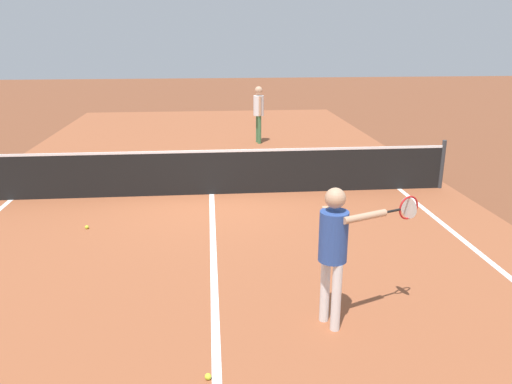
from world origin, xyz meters
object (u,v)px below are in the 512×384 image
at_px(net, 211,172).
at_px(tennis_ball_mid_court, 208,377).
at_px(tennis_ball_near_net, 87,227).
at_px(player_near, 335,242).
at_px(player_far, 258,108).

height_order(net, tennis_ball_mid_court, net).
bearing_deg(net, tennis_ball_mid_court, -90.83).
relative_size(tennis_ball_near_net, tennis_ball_mid_court, 1.00).
distance_m(net, player_near, 5.33).
distance_m(player_near, player_far, 10.31).
bearing_deg(tennis_ball_near_net, player_near, -43.40).
relative_size(net, tennis_ball_near_net, 153.81).
xyz_separation_m(net, tennis_ball_mid_court, (-0.09, -5.98, -0.46)).
distance_m(player_near, tennis_ball_near_net, 4.97).
relative_size(player_near, player_far, 0.96).
bearing_deg(net, player_far, 73.72).
bearing_deg(tennis_ball_mid_court, net, 89.17).
relative_size(player_near, tennis_ball_near_net, 25.32).
relative_size(player_near, tennis_ball_mid_court, 25.32).
distance_m(net, tennis_ball_mid_court, 6.00).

